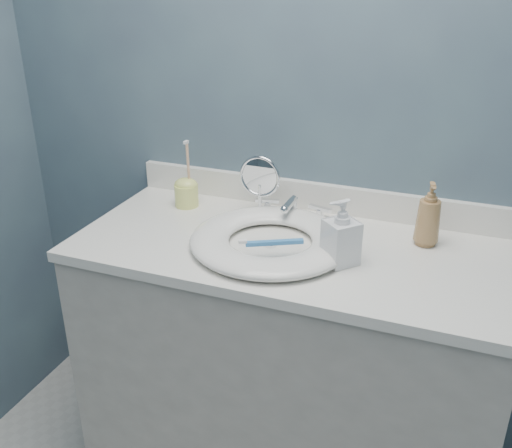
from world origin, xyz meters
The scene contains 12 objects.
back_wall centered at (0.00, 1.25, 1.20)m, with size 2.20×0.02×2.40m, color #425163.
vanity_cabinet centered at (0.00, 0.97, 0.42)m, with size 1.20×0.55×0.85m, color beige.
countertop centered at (0.00, 0.97, 0.86)m, with size 1.22×0.57×0.03m, color white.
backsplash centered at (0.00, 1.24, 0.93)m, with size 1.22×0.02×0.09m, color white.
basin centered at (-0.05, 0.94, 0.90)m, with size 0.45×0.45×0.04m, color white, non-canonical shape.
drain centered at (-0.05, 0.94, 0.88)m, with size 0.04×0.04×0.01m, color silver.
faucet centered at (-0.05, 1.14, 0.91)m, with size 0.25×0.13×0.07m.
makeup_mirror centered at (-0.15, 1.13, 0.99)m, with size 0.13×0.08×0.20m.
soap_bottle_amber centered at (0.35, 1.11, 0.97)m, with size 0.07×0.07×0.18m, color #9F7648.
soap_bottle_clear centered at (0.15, 0.92, 0.97)m, with size 0.08×0.08×0.18m, color silver.
toothbrush_holder centered at (-0.40, 1.12, 0.93)m, with size 0.08×0.08×0.22m.
toothbrush_lying centered at (-0.02, 0.88, 0.92)m, with size 0.16×0.09×0.02m.
Camera 1 is at (0.42, -0.40, 1.60)m, focal length 40.00 mm.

